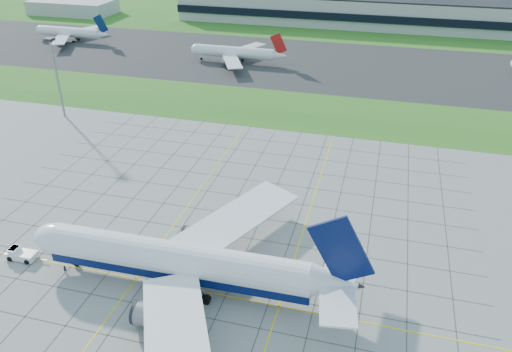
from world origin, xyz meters
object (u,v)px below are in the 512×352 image
(crew_near, at_px, (65,269))
(distant_jet_1, at_px, (236,52))
(light_mast, at_px, (55,68))
(pushback_tug, at_px, (21,254))
(distant_jet_0, at_px, (71,32))
(airliner, at_px, (181,261))

(crew_near, distance_m, distant_jet_1, 141.81)
(light_mast, bearing_deg, pushback_tug, -62.59)
(distant_jet_0, xyz_separation_m, distant_jet_1, (89.74, -13.16, 0.00))
(light_mast, xyz_separation_m, pushback_tug, (34.97, -67.42, -15.11))
(airliner, distance_m, crew_near, 24.02)
(airliner, relative_size, pushback_tug, 7.55)
(light_mast, relative_size, pushback_tug, 2.96)
(airliner, xyz_separation_m, pushback_tug, (-34.42, -1.23, -4.47))
(distant_jet_0, height_order, distant_jet_1, same)
(distant_jet_0, bearing_deg, distant_jet_1, -8.34)
(airliner, distance_m, distant_jet_0, 195.07)
(pushback_tug, height_order, crew_near, pushback_tug)
(airliner, bearing_deg, distant_jet_0, 127.73)
(crew_near, bearing_deg, distant_jet_0, 82.31)
(distant_jet_0, bearing_deg, pushback_tug, -60.17)
(airliner, xyz_separation_m, distant_jet_1, (-32.53, 138.82, -1.05))
(airliner, bearing_deg, distant_jet_1, 102.11)
(crew_near, bearing_deg, distant_jet_1, 53.41)
(pushback_tug, xyz_separation_m, distant_jet_1, (1.88, 140.05, 3.42))
(distant_jet_1, bearing_deg, crew_near, -86.30)
(light_mast, height_order, distant_jet_0, light_mast)
(light_mast, xyz_separation_m, distant_jet_0, (-52.89, 85.79, -11.70))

